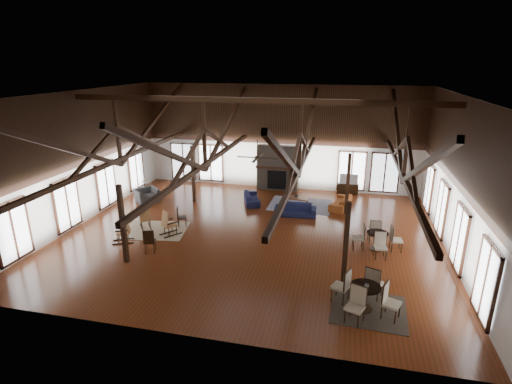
% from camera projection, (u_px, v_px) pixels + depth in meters
% --- Properties ---
extents(floor, '(16.00, 16.00, 0.00)m').
position_uv_depth(floor, '(251.00, 234.00, 17.49)').
color(floor, '#632714').
rests_on(floor, ground).
extents(ceiling, '(16.00, 14.00, 0.02)m').
position_uv_depth(ceiling, '(251.00, 94.00, 15.61)').
color(ceiling, black).
rests_on(ceiling, wall_back).
extents(wall_back, '(16.00, 0.02, 6.00)m').
position_uv_depth(wall_back, '(279.00, 138.00, 23.03)').
color(wall_back, silver).
rests_on(wall_back, floor).
extents(wall_front, '(16.00, 0.02, 6.00)m').
position_uv_depth(wall_front, '(186.00, 237.00, 10.07)').
color(wall_front, silver).
rests_on(wall_front, floor).
extents(wall_left, '(0.02, 14.00, 6.00)m').
position_uv_depth(wall_left, '(81.00, 158.00, 18.24)').
color(wall_left, silver).
rests_on(wall_left, floor).
extents(wall_right, '(0.02, 14.00, 6.00)m').
position_uv_depth(wall_right, '(459.00, 180.00, 14.85)').
color(wall_right, silver).
rests_on(wall_right, floor).
extents(roof_truss, '(15.60, 14.07, 3.14)m').
position_uv_depth(roof_truss, '(251.00, 144.00, 16.22)').
color(roof_truss, black).
rests_on(roof_truss, wall_back).
extents(post_grid, '(8.16, 7.16, 3.05)m').
position_uv_depth(post_grid, '(251.00, 201.00, 17.01)').
color(post_grid, black).
rests_on(post_grid, floor).
extents(fireplace, '(2.50, 0.69, 2.60)m').
position_uv_depth(fireplace, '(278.00, 168.00, 23.26)').
color(fireplace, '#605549').
rests_on(fireplace, floor).
extents(ceiling_fan, '(1.60, 1.60, 0.75)m').
position_uv_depth(ceiling_fan, '(257.00, 157.00, 15.29)').
color(ceiling_fan, black).
rests_on(ceiling_fan, roof_truss).
extents(sofa_navy_front, '(2.07, 0.91, 0.59)m').
position_uv_depth(sofa_navy_front, '(295.00, 210.00, 19.53)').
color(sofa_navy_front, '#161B3D').
rests_on(sofa_navy_front, floor).
extents(sofa_navy_left, '(1.97, 1.28, 0.54)m').
position_uv_depth(sofa_navy_left, '(252.00, 198.00, 21.25)').
color(sofa_navy_left, '#161A3E').
rests_on(sofa_navy_left, floor).
extents(sofa_orange, '(2.08, 1.19, 0.57)m').
position_uv_depth(sofa_orange, '(341.00, 202.00, 20.60)').
color(sofa_orange, '#94491C').
rests_on(sofa_orange, floor).
extents(coffee_table, '(1.29, 0.76, 0.47)m').
position_uv_depth(coffee_table, '(297.00, 198.00, 20.76)').
color(coffee_table, brown).
rests_on(coffee_table, floor).
extents(vase, '(0.22, 0.22, 0.20)m').
position_uv_depth(vase, '(296.00, 195.00, 20.79)').
color(vase, '#B2B2B2').
rests_on(vase, coffee_table).
extents(armchair, '(1.51, 1.52, 0.75)m').
position_uv_depth(armchair, '(147.00, 196.00, 21.33)').
color(armchair, '#353538').
rests_on(armchair, floor).
extents(side_table_lamp, '(0.43, 0.43, 1.11)m').
position_uv_depth(side_table_lamp, '(145.00, 190.00, 22.13)').
color(side_table_lamp, black).
rests_on(side_table_lamp, floor).
extents(rocking_chair_a, '(0.80, 0.88, 1.01)m').
position_uv_depth(rocking_chair_a, '(145.00, 218.00, 17.97)').
color(rocking_chair_a, '#A46D3E').
rests_on(rocking_chair_a, floor).
extents(rocking_chair_b, '(0.90, 0.98, 1.13)m').
position_uv_depth(rocking_chair_b, '(168.00, 224.00, 17.24)').
color(rocking_chair_b, '#A46D3E').
rests_on(rocking_chair_b, floor).
extents(rocking_chair_c, '(0.97, 0.77, 1.11)m').
position_uv_depth(rocking_chair_c, '(125.00, 230.00, 16.61)').
color(rocking_chair_c, '#A46D3E').
rests_on(rocking_chair_c, floor).
extents(side_chair_a, '(0.52, 0.52, 0.95)m').
position_uv_depth(side_chair_a, '(180.00, 215.00, 18.15)').
color(side_chair_a, black).
rests_on(side_chair_a, floor).
extents(side_chair_b, '(0.54, 0.54, 1.00)m').
position_uv_depth(side_chair_b, '(149.00, 240.00, 15.60)').
color(side_chair_b, black).
rests_on(side_chair_b, floor).
extents(cafe_table_near, '(2.15, 2.15, 1.11)m').
position_uv_depth(cafe_table_near, '(365.00, 293.00, 12.06)').
color(cafe_table_near, black).
rests_on(cafe_table_near, floor).
extents(cafe_table_far, '(1.99, 1.99, 1.03)m').
position_uv_depth(cafe_table_far, '(377.00, 238.00, 15.91)').
color(cafe_table_far, black).
rests_on(cafe_table_far, floor).
extents(cup_near, '(0.17, 0.17, 0.10)m').
position_uv_depth(cup_near, '(367.00, 286.00, 11.89)').
color(cup_near, '#B2B2B2').
rests_on(cup_near, cafe_table_near).
extents(cup_far, '(0.12, 0.12, 0.09)m').
position_uv_depth(cup_far, '(379.00, 233.00, 15.72)').
color(cup_far, '#B2B2B2').
rests_on(cup_far, cafe_table_far).
extents(tv_console, '(1.18, 0.44, 0.59)m').
position_uv_depth(tv_console, '(348.00, 188.00, 22.79)').
color(tv_console, black).
rests_on(tv_console, floor).
extents(television, '(1.01, 0.14, 0.58)m').
position_uv_depth(television, '(349.00, 179.00, 22.60)').
color(television, '#B2B2B2').
rests_on(television, tv_console).
extents(rug_tan, '(3.03, 2.55, 0.01)m').
position_uv_depth(rug_tan, '(155.00, 230.00, 17.89)').
color(rug_tan, tan).
rests_on(rug_tan, floor).
extents(rug_navy, '(3.23, 2.44, 0.01)m').
position_uv_depth(rug_navy, '(300.00, 205.00, 21.03)').
color(rug_navy, '#1A204A').
rests_on(rug_navy, floor).
extents(rug_dark, '(2.33, 2.14, 0.01)m').
position_uv_depth(rug_dark, '(368.00, 309.00, 12.19)').
color(rug_dark, black).
rests_on(rug_dark, floor).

